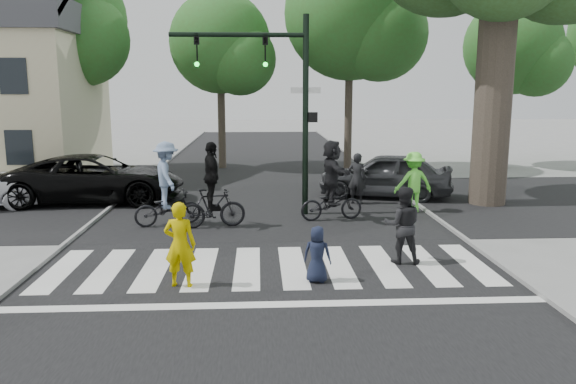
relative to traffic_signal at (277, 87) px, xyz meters
name	(u,v)px	position (x,y,z in m)	size (l,w,h in m)	color
ground	(271,282)	(-0.35, -6.20, -3.90)	(120.00, 120.00, 0.00)	gray
road_stem	(267,224)	(-0.35, -1.20, -3.90)	(10.00, 70.00, 0.01)	black
road_cross	(266,203)	(-0.35, 1.80, -3.89)	(70.00, 10.00, 0.01)	black
curb_left	(90,224)	(-5.40, -1.20, -3.85)	(0.10, 70.00, 0.10)	gray
curb_right	(439,220)	(4.70, -1.20, -3.85)	(0.10, 70.00, 0.10)	gray
crosswalk	(270,272)	(-0.35, -5.54, -3.89)	(10.00, 3.85, 0.01)	silver
traffic_signal	(277,87)	(0.00, 0.00, 0.00)	(4.45, 0.29, 6.00)	black
bg_tree_1	(66,24)	(-9.06, 9.28, 2.75)	(6.09, 5.80, 9.80)	brown
bg_tree_2	(225,47)	(-2.11, 10.42, 1.88)	(5.04, 4.80, 8.40)	brown
bg_tree_3	(358,19)	(3.95, 9.07, 3.04)	(6.30, 6.00, 10.20)	brown
bg_tree_4	(519,51)	(11.88, 9.93, 1.73)	(4.83, 4.60, 8.15)	brown
pedestrian_woman	(180,245)	(-2.13, -6.32, -3.05)	(0.62, 0.41, 1.71)	#C8AF00
pedestrian_child	(317,254)	(0.57, -6.21, -3.32)	(0.57, 0.37, 1.16)	#161B30
pedestrian_adult	(403,225)	(2.60, -5.04, -3.03)	(0.84, 0.66, 1.73)	black
cyclist_left	(167,189)	(-3.18, -1.20, -2.86)	(2.00, 1.40, 2.40)	black
cyclist_mid	(212,193)	(-1.89, -1.54, -2.91)	(1.91, 1.19, 2.41)	black
cyclist_right	(332,185)	(1.57, -0.79, -2.84)	(1.97, 1.82, 2.38)	black
car_suv	(96,178)	(-6.16, 2.32, -3.08)	(2.72, 5.90, 1.64)	black
car_grey	(385,175)	(3.95, 2.68, -3.10)	(1.90, 4.72, 1.61)	#2C2D30
bystander_hivis	(413,182)	(4.28, 0.18, -2.95)	(1.23, 0.71, 1.91)	#72FF49
bystander_dark	(357,179)	(2.72, 1.50, -3.03)	(0.63, 0.42, 1.74)	black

